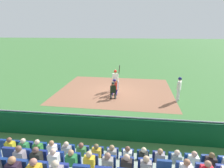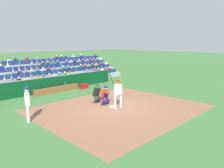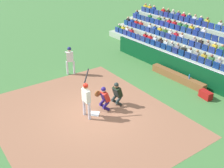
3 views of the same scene
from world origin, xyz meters
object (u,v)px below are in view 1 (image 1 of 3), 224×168
(catcher_crouching, at_px, (114,86))
(home_plate_umpire, at_px, (113,89))
(on_deck_batter, at_px, (179,87))
(dugout_bench, at_px, (104,128))
(water_bottle_on_bench, at_px, (88,121))
(equipment_duffel_bag, at_px, (63,121))
(home_plate_marker, at_px, (115,92))
(batter_at_plate, at_px, (115,78))

(catcher_crouching, bearing_deg, home_plate_umpire, -91.22)
(home_plate_umpire, relative_size, on_deck_batter, 0.72)
(on_deck_batter, bearing_deg, dugout_bench, -134.78)
(catcher_crouching, relative_size, on_deck_batter, 0.72)
(home_plate_umpire, distance_m, dugout_bench, 4.73)
(catcher_crouching, distance_m, home_plate_umpire, 0.79)
(water_bottle_on_bench, bearing_deg, dugout_bench, 1.26)
(catcher_crouching, xyz_separation_m, equipment_duffel_bag, (-2.33, -5.03, -0.52))
(catcher_crouching, height_order, dugout_bench, catcher_crouching)
(home_plate_umpire, xyz_separation_m, equipment_duffel_bag, (-2.31, -4.24, -0.51))
(catcher_crouching, xyz_separation_m, on_deck_batter, (4.73, -0.77, 0.39))
(dugout_bench, bearing_deg, home_plate_marker, 90.92)
(home_plate_marker, bearing_deg, catcher_crouching, -84.72)
(home_plate_umpire, bearing_deg, water_bottle_on_bench, -99.27)
(catcher_crouching, relative_size, dugout_bench, 0.33)
(batter_at_plate, bearing_deg, home_plate_umpire, -89.63)
(batter_at_plate, xyz_separation_m, home_plate_umpire, (0.01, -1.82, -0.42))
(dugout_bench, height_order, equipment_duffel_bag, dugout_bench)
(home_plate_umpire, distance_m, on_deck_batter, 4.77)
(dugout_bench, distance_m, on_deck_batter, 6.72)
(home_plate_marker, relative_size, home_plate_umpire, 0.34)
(batter_at_plate, height_order, on_deck_batter, batter_at_plate)
(batter_at_plate, relative_size, equipment_duffel_bag, 3.14)
(home_plate_marker, height_order, dugout_bench, dugout_bench)
(on_deck_batter, bearing_deg, home_plate_marker, 164.00)
(batter_at_plate, height_order, dugout_bench, batter_at_plate)
(batter_at_plate, bearing_deg, on_deck_batter, -20.72)
(water_bottle_on_bench, distance_m, equipment_duffel_bag, 1.66)
(catcher_crouching, bearing_deg, dugout_bench, -89.56)
(catcher_crouching, distance_m, water_bottle_on_bench, 5.57)
(water_bottle_on_bench, height_order, on_deck_batter, on_deck_batter)
(home_plate_umpire, relative_size, equipment_duffel_bag, 1.79)
(on_deck_batter, bearing_deg, catcher_crouching, 170.77)
(dugout_bench, bearing_deg, on_deck_batter, 45.22)
(catcher_crouching, bearing_deg, on_deck_batter, -9.23)
(home_plate_umpire, relative_size, water_bottle_on_bench, 5.32)
(batter_at_plate, bearing_deg, water_bottle_on_bench, -96.62)
(catcher_crouching, distance_m, equipment_duffel_bag, 5.57)
(batter_at_plate, xyz_separation_m, water_bottle_on_bench, (-0.76, -6.54, -0.57))
(home_plate_marker, distance_m, batter_at_plate, 1.20)
(dugout_bench, xyz_separation_m, water_bottle_on_bench, (-0.83, -0.02, 0.34))
(home_plate_marker, relative_size, on_deck_batter, 0.24)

